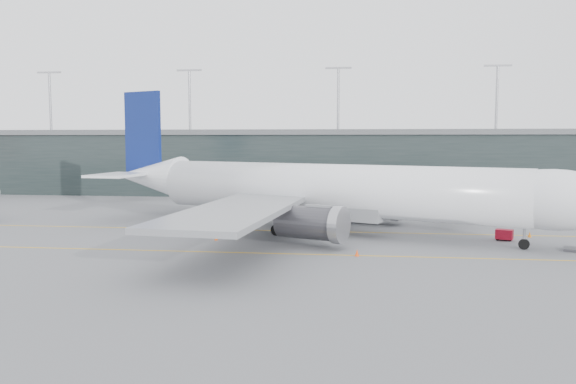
# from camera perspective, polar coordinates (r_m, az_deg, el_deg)

# --- Properties ---
(ground) EXTENTS (320.00, 320.00, 0.00)m
(ground) POSITION_cam_1_polar(r_m,az_deg,el_deg) (83.58, 0.55, -3.54)
(ground) COLOR slate
(ground) RESTS_ON ground
(taxiline_a) EXTENTS (160.00, 0.25, 0.02)m
(taxiline_a) POSITION_cam_1_polar(r_m,az_deg,el_deg) (79.65, 0.23, -3.97)
(taxiline_a) COLOR gold
(taxiline_a) RESTS_ON ground
(taxiline_b) EXTENTS (160.00, 0.25, 0.02)m
(taxiline_b) POSITION_cam_1_polar(r_m,az_deg,el_deg) (64.05, -1.43, -6.26)
(taxiline_b) COLOR gold
(taxiline_b) RESTS_ON ground
(taxiline_lead_main) EXTENTS (0.25, 60.00, 0.02)m
(taxiline_lead_main) POSITION_cam_1_polar(r_m,az_deg,el_deg) (102.97, 4.54, -1.87)
(taxiline_lead_main) COLOR gold
(taxiline_lead_main) RESTS_ON ground
(terminal) EXTENTS (240.00, 36.00, 29.00)m
(terminal) POSITION_cam_1_polar(r_m,az_deg,el_deg) (140.48, 3.16, 3.16)
(terminal) COLOR black
(terminal) RESTS_ON ground
(main_aircraft) EXTENTS (71.25, 65.84, 20.81)m
(main_aircraft) POSITION_cam_1_polar(r_m,az_deg,el_deg) (77.86, 3.96, 0.13)
(main_aircraft) COLOR white
(main_aircraft) RESTS_ON ground
(jet_bridge) EXTENTS (4.04, 43.67, 5.84)m
(jet_bridge) POSITION_cam_1_polar(r_m,az_deg,el_deg) (105.08, 14.16, 0.52)
(jet_bridge) COLOR #2B2B30
(jet_bridge) RESTS_ON ground
(gse_cart) EXTENTS (2.42, 2.03, 1.41)m
(gse_cart) POSITION_cam_1_polar(r_m,az_deg,el_deg) (77.22, 21.12, -4.04)
(gse_cart) COLOR #AC0C21
(gse_cart) RESTS_ON ground
(uld_a) EXTENTS (1.99, 1.65, 1.70)m
(uld_a) POSITION_cam_1_polar(r_m,az_deg,el_deg) (93.74, -1.95, -2.03)
(uld_a) COLOR #39383D
(uld_a) RESTS_ON ground
(uld_b) EXTENTS (2.08, 1.69, 1.84)m
(uld_b) POSITION_cam_1_polar(r_m,az_deg,el_deg) (95.77, -0.32, -1.82)
(uld_b) COLOR #39383D
(uld_b) RESTS_ON ground
(uld_c) EXTENTS (2.67, 2.34, 2.08)m
(uld_c) POSITION_cam_1_polar(r_m,az_deg,el_deg) (92.95, 1.50, -1.96)
(uld_c) COLOR #39383D
(uld_c) RESTS_ON ground
(cone_nose) EXTENTS (0.48, 0.48, 0.77)m
(cone_nose) POSITION_cam_1_polar(r_m,az_deg,el_deg) (81.02, 23.34, -3.98)
(cone_nose) COLOR orange
(cone_nose) RESTS_ON ground
(cone_wing_stbd) EXTENTS (0.48, 0.48, 0.76)m
(cone_wing_stbd) POSITION_cam_1_polar(r_m,az_deg,el_deg) (62.98, 7.03, -6.15)
(cone_wing_stbd) COLOR #FE4A0E
(cone_wing_stbd) RESTS_ON ground
(cone_wing_port) EXTENTS (0.48, 0.48, 0.77)m
(cone_wing_port) POSITION_cam_1_polar(r_m,az_deg,el_deg) (95.18, 6.76, -2.26)
(cone_wing_port) COLOR #D16C0B
(cone_wing_port) RESTS_ON ground
(cone_tail) EXTENTS (0.46, 0.46, 0.74)m
(cone_tail) POSITION_cam_1_polar(r_m,az_deg,el_deg) (72.90, -7.31, -4.59)
(cone_tail) COLOR #EC4F0D
(cone_tail) RESTS_ON ground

